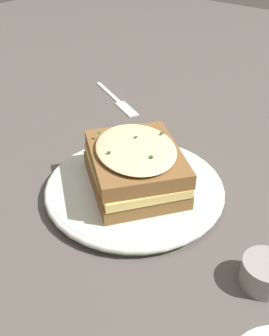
{
  "coord_description": "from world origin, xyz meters",
  "views": [
    {
      "loc": [
        -0.26,
        0.32,
        0.36
      ],
      "look_at": [
        0.02,
        -0.03,
        0.05
      ],
      "focal_mm": 42.0,
      "sensor_mm": 36.0,
      "label": 1
    }
  ],
  "objects_px": {
    "dinner_plate": "(135,188)",
    "sandwich": "(135,166)",
    "condiment_pot": "(265,273)",
    "fork": "(119,102)"
  },
  "relations": [
    {
      "from": "sandwich",
      "to": "condiment_pot",
      "type": "height_order",
      "value": "sandwich"
    },
    {
      "from": "sandwich",
      "to": "condiment_pot",
      "type": "relative_size",
      "value": 3.52
    },
    {
      "from": "dinner_plate",
      "to": "fork",
      "type": "height_order",
      "value": "dinner_plate"
    },
    {
      "from": "dinner_plate",
      "to": "condiment_pot",
      "type": "relative_size",
      "value": 4.77
    },
    {
      "from": "fork",
      "to": "condiment_pot",
      "type": "relative_size",
      "value": 3.28
    },
    {
      "from": "dinner_plate",
      "to": "sandwich",
      "type": "height_order",
      "value": "sandwich"
    },
    {
      "from": "dinner_plate",
      "to": "condiment_pot",
      "type": "bearing_deg",
      "value": 171.26
    },
    {
      "from": "fork",
      "to": "condiment_pot",
      "type": "bearing_deg",
      "value": 83.98
    },
    {
      "from": "dinner_plate",
      "to": "fork",
      "type": "distance_m",
      "value": 0.31
    },
    {
      "from": "dinner_plate",
      "to": "fork",
      "type": "xyz_separation_m",
      "value": [
        0.22,
        -0.22,
        -0.01
      ]
    }
  ]
}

